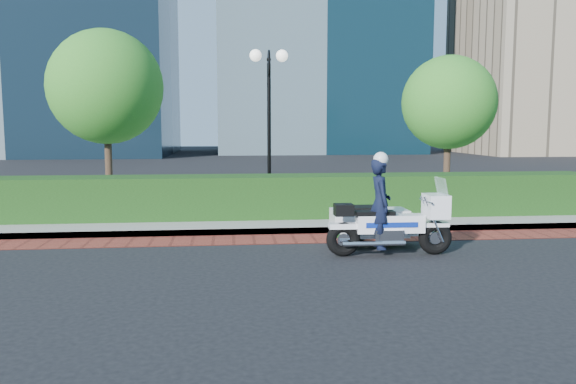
{
  "coord_description": "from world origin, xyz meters",
  "views": [
    {
      "loc": [
        -0.06,
        -9.92,
        2.31
      ],
      "look_at": [
        1.12,
        1.39,
        1.0
      ],
      "focal_mm": 35.0,
      "sensor_mm": 36.0,
      "label": 1
    }
  ],
  "objects": [
    {
      "name": "police_motorcycle",
      "position": [
        2.71,
        0.16,
        0.64
      ],
      "size": [
        2.32,
        1.63,
        1.88
      ],
      "rotation": [
        0.0,
        0.0,
        -0.01
      ],
      "color": "black",
      "rests_on": "ground"
    },
    {
      "name": "lamppost",
      "position": [
        1.0,
        5.2,
        2.96
      ],
      "size": [
        1.02,
        0.7,
        4.21
      ],
      "color": "black",
      "rests_on": "sidewalk"
    },
    {
      "name": "tree_b",
      "position": [
        -3.5,
        6.5,
        3.43
      ],
      "size": [
        3.2,
        3.2,
        4.89
      ],
      "color": "#332319",
      "rests_on": "sidewalk"
    },
    {
      "name": "sidewalk",
      "position": [
        0.0,
        6.0,
        0.07
      ],
      "size": [
        60.0,
        8.0,
        0.15
      ],
      "primitive_type": "cube",
      "color": "gray",
      "rests_on": "ground"
    },
    {
      "name": "hedge_main",
      "position": [
        0.0,
        3.6,
        0.65
      ],
      "size": [
        18.0,
        1.2,
        1.0
      ],
      "primitive_type": "cube",
      "color": "black",
      "rests_on": "sidewalk"
    },
    {
      "name": "tree_c",
      "position": [
        6.5,
        6.5,
        3.05
      ],
      "size": [
        2.8,
        2.8,
        4.3
      ],
      "color": "#332319",
      "rests_on": "sidewalk"
    },
    {
      "name": "ground",
      "position": [
        0.0,
        0.0,
        0.0
      ],
      "size": [
        120.0,
        120.0,
        0.0
      ],
      "primitive_type": "plane",
      "color": "black",
      "rests_on": "ground"
    },
    {
      "name": "brick_strip",
      "position": [
        0.0,
        1.5,
        0.01
      ],
      "size": [
        60.0,
        1.0,
        0.01
      ],
      "primitive_type": "cube",
      "color": "maroon",
      "rests_on": "ground"
    }
  ]
}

